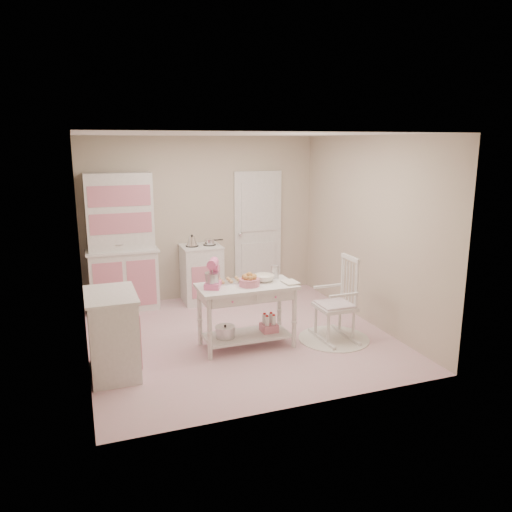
# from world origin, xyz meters

# --- Properties ---
(room_shell) EXTENTS (3.84, 3.84, 2.62)m
(room_shell) POSITION_xyz_m (0.00, 0.00, 1.65)
(room_shell) COLOR pink
(room_shell) RESTS_ON ground
(door) EXTENTS (0.82, 0.05, 2.04)m
(door) POSITION_xyz_m (0.95, 1.87, 1.02)
(door) COLOR white
(door) RESTS_ON ground
(hutch) EXTENTS (1.06, 0.50, 2.08)m
(hutch) POSITION_xyz_m (-1.30, 1.66, 1.04)
(hutch) COLOR white
(hutch) RESTS_ON ground
(stove) EXTENTS (0.62, 0.57, 0.92)m
(stove) POSITION_xyz_m (-0.10, 1.61, 0.46)
(stove) COLOR white
(stove) RESTS_ON ground
(base_cabinet) EXTENTS (0.54, 0.84, 0.92)m
(base_cabinet) POSITION_xyz_m (-1.63, -0.53, 0.46)
(base_cabinet) COLOR white
(base_cabinet) RESTS_ON ground
(lace_rug) EXTENTS (0.92, 0.92, 0.01)m
(lace_rug) POSITION_xyz_m (1.13, -0.51, 0.01)
(lace_rug) COLOR white
(lace_rug) RESTS_ON ground
(rocking_chair) EXTENTS (0.49, 0.72, 1.10)m
(rocking_chair) POSITION_xyz_m (1.13, -0.51, 0.55)
(rocking_chair) COLOR white
(rocking_chair) RESTS_ON ground
(work_table) EXTENTS (1.20, 0.60, 0.80)m
(work_table) POSITION_xyz_m (-0.01, -0.33, 0.40)
(work_table) COLOR white
(work_table) RESTS_ON ground
(stand_mixer) EXTENTS (0.30, 0.34, 0.34)m
(stand_mixer) POSITION_xyz_m (-0.43, -0.31, 0.97)
(stand_mixer) COLOR pink
(stand_mixer) RESTS_ON work_table
(cookie_tray) EXTENTS (0.34, 0.24, 0.02)m
(cookie_tray) POSITION_xyz_m (-0.16, -0.15, 0.81)
(cookie_tray) COLOR silver
(cookie_tray) RESTS_ON work_table
(bread_basket) EXTENTS (0.25, 0.25, 0.09)m
(bread_basket) POSITION_xyz_m (0.01, -0.38, 0.85)
(bread_basket) COLOR #D4798F
(bread_basket) RESTS_ON work_table
(mixing_bowl) EXTENTS (0.26, 0.26, 0.08)m
(mixing_bowl) POSITION_xyz_m (0.25, -0.25, 0.84)
(mixing_bowl) COLOR white
(mixing_bowl) RESTS_ON work_table
(metal_pitcher) EXTENTS (0.10, 0.10, 0.17)m
(metal_pitcher) POSITION_xyz_m (0.43, -0.17, 0.89)
(metal_pitcher) COLOR silver
(metal_pitcher) RESTS_ON work_table
(recipe_book) EXTENTS (0.19, 0.24, 0.02)m
(recipe_book) POSITION_xyz_m (0.44, -0.45, 0.81)
(recipe_book) COLOR white
(recipe_book) RESTS_ON work_table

